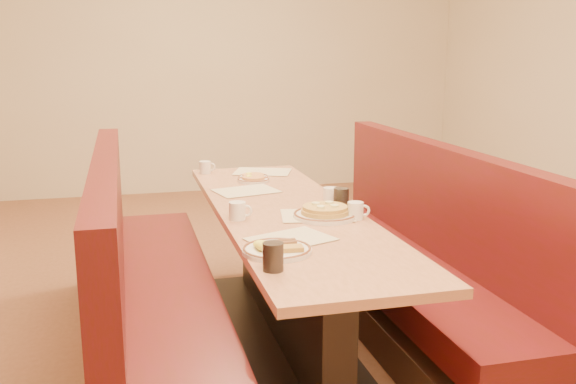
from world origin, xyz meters
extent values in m
plane|color=#9E6647|center=(0.00, 0.00, 0.00)|extent=(8.00, 8.00, 0.00)
cube|color=beige|center=(0.00, 4.00, 1.40)|extent=(6.00, 0.04, 2.80)
cube|color=black|center=(0.00, 0.00, 0.03)|extent=(0.55, 1.88, 0.06)
cube|color=black|center=(0.00, 0.00, 0.35)|extent=(0.15, 1.75, 0.71)
cube|color=tan|center=(0.00, 0.00, 0.73)|extent=(0.70, 2.50, 0.04)
cube|color=#4C3326|center=(-0.68, 0.00, 0.10)|extent=(0.55, 2.50, 0.20)
cube|color=#500D16|center=(-0.68, 0.00, 0.37)|extent=(0.55, 2.50, 0.16)
cube|color=#500D16|center=(-0.89, 0.00, 0.75)|extent=(0.12, 2.50, 0.60)
cube|color=#4C3326|center=(0.68, 0.00, 0.10)|extent=(0.55, 2.50, 0.20)
cube|color=#500D16|center=(0.68, 0.00, 0.37)|extent=(0.55, 2.50, 0.16)
cube|color=#500D16|center=(0.89, 0.00, 0.75)|extent=(0.12, 2.50, 0.60)
cube|color=beige|center=(-0.12, -0.53, 0.75)|extent=(0.41, 0.36, 0.00)
cube|color=beige|center=(0.11, -0.17, 0.75)|extent=(0.40, 0.33, 0.00)
cube|color=beige|center=(-0.12, 0.48, 0.75)|extent=(0.40, 0.34, 0.00)
cube|color=beige|center=(0.10, 1.04, 0.75)|extent=(0.44, 0.39, 0.00)
cylinder|color=white|center=(0.14, -0.21, 0.76)|extent=(0.31, 0.31, 0.02)
torus|color=brown|center=(0.14, -0.21, 0.77)|extent=(0.31, 0.31, 0.01)
cylinder|color=gold|center=(0.14, -0.21, 0.78)|extent=(0.24, 0.24, 0.02)
cylinder|color=gold|center=(0.14, -0.21, 0.80)|extent=(0.22, 0.22, 0.02)
cylinder|color=beige|center=(0.18, -0.17, 0.82)|extent=(0.04, 0.04, 0.01)
cylinder|color=beige|center=(0.11, -0.17, 0.82)|extent=(0.04, 0.04, 0.01)
cylinder|color=beige|center=(0.11, -0.24, 0.82)|extent=(0.04, 0.04, 0.01)
cylinder|color=beige|center=(0.18, -0.24, 0.82)|extent=(0.04, 0.04, 0.01)
cylinder|color=white|center=(-0.22, -0.69, 0.76)|extent=(0.29, 0.29, 0.02)
torus|color=brown|center=(-0.22, -0.69, 0.77)|extent=(0.28, 0.28, 0.01)
ellipsoid|color=#FEFD40|center=(-0.27, -0.71, 0.79)|extent=(0.07, 0.07, 0.04)
ellipsoid|color=#FEFD40|center=(-0.24, -0.74, 0.79)|extent=(0.06, 0.06, 0.03)
ellipsoid|color=#FEFD40|center=(-0.28, -0.66, 0.78)|extent=(0.06, 0.06, 0.03)
cylinder|color=brown|center=(-0.18, -0.67, 0.78)|extent=(0.10, 0.03, 0.02)
cylinder|color=brown|center=(-0.18, -0.64, 0.78)|extent=(0.10, 0.03, 0.02)
cube|color=#B88239|center=(-0.16, -0.73, 0.78)|extent=(0.09, 0.07, 0.02)
cylinder|color=white|center=(-0.01, 0.84, 0.76)|extent=(0.20, 0.20, 0.01)
torus|color=brown|center=(-0.01, 0.84, 0.76)|extent=(0.19, 0.19, 0.01)
cylinder|color=gold|center=(-0.01, 0.84, 0.77)|extent=(0.14, 0.14, 0.01)
ellipsoid|color=#FEFD40|center=(-0.03, 0.86, 0.78)|extent=(0.04, 0.04, 0.02)
cylinder|color=white|center=(-0.02, 0.75, 0.76)|extent=(0.20, 0.20, 0.02)
torus|color=brown|center=(-0.02, 0.75, 0.77)|extent=(0.20, 0.20, 0.01)
cylinder|color=gold|center=(-0.02, 0.75, 0.77)|extent=(0.14, 0.14, 0.02)
ellipsoid|color=#FEFD40|center=(-0.05, 0.77, 0.78)|extent=(0.04, 0.04, 0.02)
cylinder|color=white|center=(0.28, -0.26, 0.79)|extent=(0.08, 0.08, 0.08)
torus|color=white|center=(0.32, -0.28, 0.79)|extent=(0.06, 0.03, 0.06)
cylinder|color=black|center=(0.28, -0.26, 0.83)|extent=(0.07, 0.07, 0.01)
cylinder|color=white|center=(-0.28, -0.13, 0.79)|extent=(0.08, 0.08, 0.09)
torus|color=white|center=(-0.24, -0.15, 0.79)|extent=(0.06, 0.03, 0.06)
cylinder|color=black|center=(-0.28, -0.13, 0.83)|extent=(0.07, 0.07, 0.01)
cylinder|color=white|center=(0.26, 0.06, 0.79)|extent=(0.08, 0.08, 0.09)
torus|color=white|center=(0.30, 0.08, 0.79)|extent=(0.06, 0.03, 0.06)
cylinder|color=black|center=(0.26, 0.06, 0.83)|extent=(0.07, 0.07, 0.01)
cylinder|color=white|center=(-0.28, 1.10, 0.79)|extent=(0.08, 0.08, 0.08)
torus|color=white|center=(-0.24, 1.10, 0.79)|extent=(0.06, 0.02, 0.06)
cylinder|color=black|center=(-0.28, 1.10, 0.83)|extent=(0.07, 0.07, 0.01)
cylinder|color=black|center=(-0.28, -0.90, 0.80)|extent=(0.07, 0.07, 0.11)
cylinder|color=silver|center=(-0.28, -0.90, 0.80)|extent=(0.08, 0.08, 0.11)
cylinder|color=black|center=(0.28, -0.05, 0.80)|extent=(0.08, 0.08, 0.11)
cylinder|color=silver|center=(0.28, -0.05, 0.80)|extent=(0.08, 0.08, 0.11)
camera|label=1|loc=(-0.80, -3.12, 1.56)|focal=40.00mm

